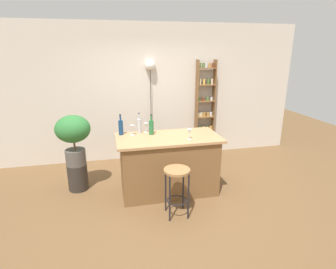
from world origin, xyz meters
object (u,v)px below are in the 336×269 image
at_px(bottle_sauce_amber, 139,125).
at_px(pendant_globe_light, 150,66).
at_px(bottle_wine_red, 121,127).
at_px(wine_glass_right, 189,132).
at_px(potted_plant, 73,134).
at_px(wine_glass_center, 132,128).
at_px(spice_shelf, 205,109).
at_px(plant_stool, 78,177).
at_px(bottle_vinegar, 151,127).
at_px(bar_stool, 177,181).
at_px(wine_glass_left, 146,126).

relative_size(bottle_sauce_amber, pendant_globe_light, 0.16).
xyz_separation_m(bottle_wine_red, wine_glass_right, (1.01, -0.47, -0.01)).
bearing_deg(potted_plant, bottle_sauce_amber, -3.31).
bearing_deg(potted_plant, wine_glass_right, -18.21).
xyz_separation_m(bottle_sauce_amber, wine_glass_center, (-0.13, -0.11, -0.01)).
bearing_deg(spice_shelf, wine_glass_right, -117.24).
distance_m(plant_stool, bottle_sauce_amber, 1.36).
height_order(potted_plant, wine_glass_center, potted_plant).
bearing_deg(bottle_sauce_amber, wine_glass_center, -138.32).
relative_size(spice_shelf, bottle_vinegar, 6.25).
bearing_deg(bottle_vinegar, wine_glass_center, 174.99).
bearing_deg(wine_glass_right, bottle_sauce_amber, 143.66).
distance_m(spice_shelf, bottle_wine_red, 2.24).
bearing_deg(potted_plant, bar_stool, -37.45).
bearing_deg(bar_stool, pendant_globe_light, 89.59).
relative_size(bottle_sauce_amber, wine_glass_right, 2.05).
distance_m(bar_stool, bottle_sauce_amber, 1.23).
xyz_separation_m(bar_stool, pendant_globe_light, (0.02, 2.25, 1.42)).
relative_size(wine_glass_center, wine_glass_right, 1.00).
xyz_separation_m(wine_glass_right, pendant_globe_light, (-0.31, 1.73, 0.88)).
bearing_deg(pendant_globe_light, bottle_wine_red, -118.94).
relative_size(potted_plant, wine_glass_center, 5.08).
bearing_deg(pendant_globe_light, potted_plant, -141.54).
bearing_deg(wine_glass_right, bottle_vinegar, 144.31).
xyz_separation_m(plant_stool, potted_plant, (0.00, 0.00, 0.75)).
bearing_deg(spice_shelf, wine_glass_center, -143.03).
bearing_deg(bar_stool, spice_shelf, 61.57).
distance_m(bottle_sauce_amber, wine_glass_right, 0.88).
xyz_separation_m(plant_stool, wine_glass_right, (1.76, -0.58, 0.84)).
bearing_deg(wine_glass_left, bottle_vinegar, -61.10).
xyz_separation_m(plant_stool, bottle_vinegar, (1.24, -0.20, 0.85)).
distance_m(plant_stool, bottle_wine_red, 1.14).
height_order(bar_stool, wine_glass_center, wine_glass_center).
bearing_deg(potted_plant, wine_glass_left, -3.76).
bearing_deg(bottle_sauce_amber, plant_stool, 176.69).
xyz_separation_m(bottle_vinegar, wine_glass_right, (0.53, -0.38, -0.01)).
relative_size(potted_plant, wine_glass_left, 5.08).
bearing_deg(wine_glass_left, potted_plant, 176.24).
bearing_deg(plant_stool, wine_glass_left, -3.76).
relative_size(bar_stool, plant_stool, 1.57).
bearing_deg(bottle_vinegar, pendant_globe_light, 80.92).
bearing_deg(wine_glass_right, plant_stool, 161.79).
bearing_deg(spice_shelf, bottle_wine_red, -147.05).
xyz_separation_m(potted_plant, bottle_wine_red, (0.75, -0.11, 0.10)).
relative_size(spice_shelf, wine_glass_right, 12.66).
height_order(wine_glass_right, pendant_globe_light, pendant_globe_light).
relative_size(bar_stool, bottle_sauce_amber, 2.11).
distance_m(bottle_sauce_amber, bottle_vinegar, 0.23).
relative_size(bottle_sauce_amber, wine_glass_left, 2.05).
xyz_separation_m(spice_shelf, wine_glass_center, (-1.70, -1.28, 0.03)).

